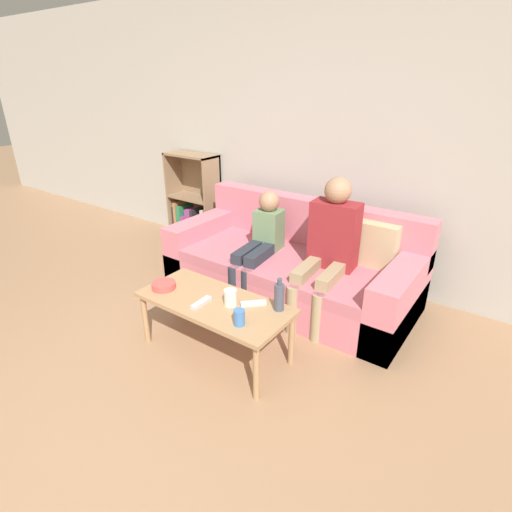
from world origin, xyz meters
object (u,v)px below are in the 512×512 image
at_px(bookshelf, 195,209).
at_px(coffee_table, 214,306).
at_px(tv_remote_1, 201,303).
at_px(snack_bowl, 164,285).
at_px(tv_remote_0, 253,303).
at_px(bottle, 279,297).
at_px(person_child, 261,240).
at_px(cup_far, 230,297).
at_px(couch, 292,267).
at_px(cup_near, 239,317).
at_px(person_adult, 330,241).

distance_m(bookshelf, coffee_table, 2.19).
xyz_separation_m(bookshelf, tv_remote_1, (1.56, -1.57, 0.05)).
relative_size(coffee_table, snack_bowl, 6.28).
bearing_deg(tv_remote_0, bottle, 61.24).
xyz_separation_m(tv_remote_0, tv_remote_1, (-0.28, -0.19, 0.00)).
distance_m(person_child, cup_far, 0.95).
height_order(couch, bottle, couch).
bearing_deg(cup_near, snack_bowl, 176.17).
bearing_deg(couch, bottle, -64.32).
bearing_deg(person_adult, coffee_table, -115.48).
xyz_separation_m(bookshelf, cup_near, (1.91, -1.61, 0.09)).
bearing_deg(bottle, tv_remote_1, -152.12).
bearing_deg(couch, tv_remote_0, -74.67).
distance_m(person_adult, tv_remote_1, 1.13).
bearing_deg(cup_near, couch, 105.40).
height_order(coffee_table, tv_remote_0, tv_remote_0).
bearing_deg(person_adult, tv_remote_1, -115.93).
bearing_deg(snack_bowl, tv_remote_1, -0.68).
distance_m(coffee_table, person_child, 0.94).
xyz_separation_m(couch, cup_far, (0.13, -1.01, 0.21)).
bearing_deg(cup_near, person_child, 118.51).
relative_size(coffee_table, bottle, 4.72).
bearing_deg(bottle, coffee_table, -158.80).
distance_m(cup_near, tv_remote_0, 0.25).
relative_size(person_child, bottle, 4.02).
relative_size(bookshelf, snack_bowl, 6.05).
distance_m(cup_far, snack_bowl, 0.54).
bearing_deg(tv_remote_1, cup_near, -10.04).
height_order(couch, tv_remote_0, couch).
xyz_separation_m(bookshelf, coffee_table, (1.60, -1.49, -0.01)).
bearing_deg(person_adult, couch, 162.95).
height_order(person_child, bottle, person_child).
bearing_deg(cup_far, bookshelf, 139.66).
xyz_separation_m(bookshelf, person_adult, (1.98, -0.54, 0.25)).
relative_size(cup_near, bottle, 0.45).
xyz_separation_m(person_child, bottle, (0.66, -0.74, 0.01)).
bearing_deg(person_child, tv_remote_1, -84.41).
bearing_deg(bottle, bookshelf, 146.57).
relative_size(bookshelf, bottle, 4.55).
xyz_separation_m(couch, coffee_table, (0.01, -1.04, 0.11)).
xyz_separation_m(person_child, cup_far, (0.37, -0.87, -0.04)).
bearing_deg(bottle, person_child, 131.68).
distance_m(person_adult, person_child, 0.63).
relative_size(snack_bowl, bottle, 0.75).
bearing_deg(couch, cup_far, -82.62).
bearing_deg(tv_remote_1, person_adult, 65.16).
relative_size(couch, bookshelf, 2.09).
height_order(cup_near, bottle, bottle).
relative_size(cup_far, snack_bowl, 0.64).
bearing_deg(tv_remote_0, coffee_table, -110.14).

